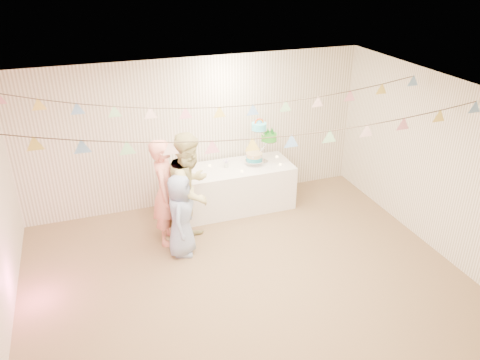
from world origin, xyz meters
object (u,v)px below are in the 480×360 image
object	(u,v)px
table	(232,188)
person_adult_a	(166,192)
person_adult_b	(190,190)
cake_stand	(261,144)
person_child	(181,215)

from	to	relation	value
table	person_adult_a	size ratio (longest dim) A/B	1.23
table	person_adult_b	distance (m)	1.32
person_adult_a	person_adult_b	world-z (taller)	person_adult_b
person_adult_a	person_adult_b	bearing A→B (deg)	-90.92
table	person_adult_b	bearing A→B (deg)	-139.39
cake_stand	person_child	xyz separation A→B (m)	(-1.70, -1.11, -0.48)
person_child	person_adult_b	bearing A→B (deg)	-17.31
cake_stand	person_child	distance (m)	2.09
table	person_child	world-z (taller)	person_child
person_adult_b	person_child	xyz separation A→B (m)	(-0.22, -0.27, -0.26)
person_adult_b	cake_stand	bearing A→B (deg)	-17.66
cake_stand	person_adult_a	distance (m)	1.98
cake_stand	person_adult_a	size ratio (longest dim) A/B	0.45
person_adult_a	person_child	xyz separation A→B (m)	(0.13, -0.40, -0.21)
table	person_child	xyz separation A→B (m)	(-1.15, -1.06, 0.25)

